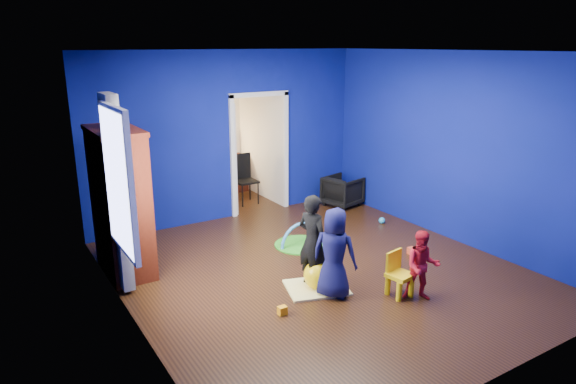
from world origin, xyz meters
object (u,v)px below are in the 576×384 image
child_navy (334,253)px  tv_armoire (120,202)px  study_desk (225,174)px  hopper_ball (319,275)px  kid_chair (400,277)px  toddler_red (422,266)px  folding_chair (246,180)px  armchair (343,191)px  child_black (313,241)px  crt_tv (123,199)px  play_mat (300,245)px  vase (119,124)px

child_navy → tv_armoire: tv_armoire is taller
child_navy → study_desk: (0.85, 4.91, -0.19)m
hopper_ball → kid_chair: size_ratio=0.76×
toddler_red → folding_chair: size_ratio=0.95×
hopper_ball → study_desk: size_ratio=0.43×
armchair → child_black: size_ratio=0.52×
crt_tv → folding_chair: crt_tv is taller
play_mat → folding_chair: (0.30, 2.37, 0.45)m
hopper_ball → kid_chair: (0.74, -0.68, 0.06)m
kid_chair → folding_chair: bearing=77.7°
tv_armoire → crt_tv: 0.06m
child_black → folding_chair: child_black is taller
child_black → tv_armoire: bearing=33.1°
tv_armoire → kid_chair: size_ratio=3.92×
armchair → toddler_red: 3.79m
tv_armoire → play_mat: size_ratio=2.47×
armchair → crt_tv: 4.39m
child_black → crt_tv: (-1.85, 1.74, 0.41)m
hopper_ball → child_black: bearing=102.1°
tv_armoire → armchair: bearing=9.9°
folding_chair → child_black: bearing=-104.4°
armchair → folding_chair: (-1.49, 1.10, 0.17)m
armchair → vase: vase is taller
study_desk → play_mat: bearing=-95.2°
hopper_ball → folding_chair: size_ratio=0.41×
child_navy → vase: 3.05m
child_navy → play_mat: (0.55, 1.58, -0.55)m
child_navy → hopper_ball: child_navy is taller
armchair → play_mat: armchair is taller
toddler_red → crt_tv: crt_tv is taller
armchair → play_mat: (-1.79, -1.27, -0.28)m
child_navy → toddler_red: size_ratio=1.29×
study_desk → hopper_ball: bearing=-100.9°
crt_tv → kid_chair: bearing=-43.9°
vase → crt_tv: 1.08m
vase → armchair: bearing=13.7°
toddler_red → armchair: bearing=102.6°
child_black → play_mat: size_ratio=1.54×
vase → play_mat: 3.24m
crt_tv → armchair: bearing=10.0°
kid_chair → play_mat: (-0.14, 2.01, -0.24)m
toddler_red → folding_chair: (0.01, 4.57, 0.02)m
kid_chair → toddler_red: bearing=-63.4°
kid_chair → armchair: bearing=53.0°
armchair → kid_chair: armchair is taller
tv_armoire → crt_tv: (0.04, 0.00, 0.04)m
child_navy → hopper_ball: bearing=-26.1°
child_navy → folding_chair: bearing=-49.5°
child_black → toddler_red: (0.91, -0.98, -0.17)m
kid_chair → crt_tv: bearing=125.8°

